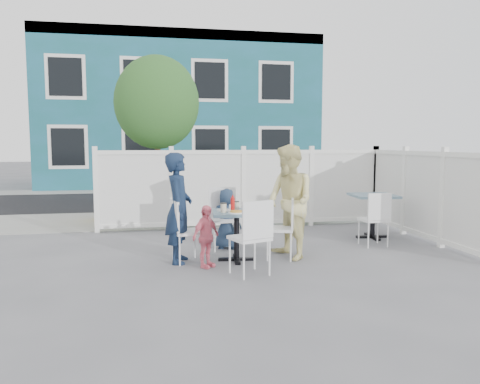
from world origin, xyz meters
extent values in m
plane|color=slate|center=(0.00, 0.00, 0.00)|extent=(80.00, 80.00, 0.00)
cube|color=gray|center=(0.00, 3.80, 0.01)|extent=(24.00, 2.60, 0.01)
cube|color=black|center=(0.00, 7.50, 0.00)|extent=(24.00, 5.00, 0.01)
cube|color=gray|center=(0.00, 10.60, 0.01)|extent=(24.00, 1.60, 0.01)
cube|color=#19585B|center=(-0.50, 14.00, 3.00)|extent=(11.00, 6.00, 6.00)
cube|color=white|center=(-0.50, 11.04, 5.80)|extent=(11.00, 0.08, 0.40)
cube|color=black|center=(-3.00, 11.02, 1.60)|extent=(1.20, 0.04, 1.40)
cube|color=black|center=(1.00, 11.02, 1.60)|extent=(1.20, 0.04, 1.40)
cube|color=black|center=(-3.00, 11.02, 4.10)|extent=(1.20, 0.04, 1.40)
cube|color=black|center=(1.00, 11.02, 4.10)|extent=(1.20, 0.04, 1.40)
cube|color=white|center=(0.10, 2.40, 0.82)|extent=(5.80, 0.04, 1.40)
cube|color=white|center=(0.10, 2.40, 1.56)|extent=(5.86, 0.08, 0.08)
cube|color=white|center=(0.10, 2.40, 0.06)|extent=(5.86, 0.08, 0.12)
cube|color=white|center=(3.00, 0.60, 0.82)|extent=(0.04, 3.60, 1.40)
cube|color=white|center=(3.00, 0.60, 1.56)|extent=(0.08, 3.66, 0.08)
cube|color=white|center=(3.00, 0.60, 0.06)|extent=(0.08, 3.66, 0.12)
cylinder|color=#382316|center=(-1.60, 3.30, 1.20)|extent=(0.12, 0.12, 2.40)
ellipsoid|color=#2A5522|center=(-1.60, 3.30, 2.60)|extent=(1.80, 1.62, 1.98)
cube|color=gold|center=(-2.67, 4.00, 0.62)|extent=(0.74, 0.58, 1.25)
imported|color=#2A5522|center=(-0.70, 3.10, 0.78)|extent=(1.16, 1.16, 1.56)
imported|color=#2A5522|center=(1.58, 3.00, 0.73)|extent=(1.56, 1.43, 1.46)
cube|color=#406283|center=(-0.52, -0.22, 0.72)|extent=(0.77, 0.77, 0.04)
cylinder|color=black|center=(-0.52, -0.22, 0.36)|extent=(0.08, 0.08, 0.68)
cube|color=black|center=(-0.52, -0.22, 0.02)|extent=(0.56, 0.14, 0.04)
cube|color=black|center=(-0.52, -0.22, 0.02)|extent=(0.14, 0.56, 0.04)
cube|color=#406283|center=(2.24, 0.96, 0.78)|extent=(0.83, 0.83, 0.04)
cylinder|color=black|center=(2.24, 0.96, 0.39)|extent=(0.09, 0.09, 0.74)
cube|color=black|center=(2.24, 0.96, 0.02)|extent=(0.60, 0.14, 0.04)
cube|color=black|center=(2.24, 0.96, 0.02)|extent=(0.14, 0.60, 0.04)
cube|color=white|center=(-1.25, -0.17, 0.45)|extent=(0.48, 0.49, 0.04)
cube|color=white|center=(-1.43, -0.21, 0.70)|extent=(0.12, 0.41, 0.45)
cylinder|color=white|center=(-1.12, 0.04, 0.22)|extent=(0.02, 0.02, 0.45)
cylinder|color=white|center=(-1.04, -0.31, 0.22)|extent=(0.02, 0.02, 0.45)
cylinder|color=white|center=(-1.45, -0.03, 0.22)|extent=(0.02, 0.02, 0.45)
cylinder|color=white|center=(-1.37, -0.38, 0.22)|extent=(0.02, 0.02, 0.45)
cube|color=white|center=(0.14, -0.22, 0.45)|extent=(0.51, 0.52, 0.04)
cube|color=white|center=(0.32, -0.28, 0.71)|extent=(0.16, 0.41, 0.45)
cylinder|color=white|center=(-0.08, -0.35, 0.23)|extent=(0.02, 0.02, 0.45)
cylinder|color=white|center=(0.03, 0.00, 0.23)|extent=(0.02, 0.02, 0.45)
cylinder|color=white|center=(0.25, -0.45, 0.23)|extent=(0.02, 0.02, 0.45)
cylinder|color=white|center=(0.35, -0.10, 0.23)|extent=(0.02, 0.02, 0.45)
cube|color=white|center=(-0.58, 0.56, 0.49)|extent=(0.47, 0.45, 0.04)
cube|color=white|center=(-0.59, 0.76, 0.76)|extent=(0.46, 0.05, 0.49)
cylinder|color=white|center=(-0.38, 0.38, 0.24)|extent=(0.03, 0.03, 0.49)
cylinder|color=white|center=(-0.77, 0.37, 0.24)|extent=(0.03, 0.03, 0.49)
cylinder|color=white|center=(-0.39, 0.75, 0.24)|extent=(0.03, 0.03, 0.49)
cylinder|color=white|center=(-0.78, 0.74, 0.24)|extent=(0.03, 0.03, 0.49)
cube|color=white|center=(-0.49, -0.98, 0.49)|extent=(0.58, 0.56, 0.04)
cube|color=white|center=(-0.42, -1.17, 0.76)|extent=(0.44, 0.18, 0.49)
cylinder|color=white|center=(-0.73, -0.87, 0.25)|extent=(0.03, 0.03, 0.49)
cylinder|color=white|center=(-0.36, -0.74, 0.25)|extent=(0.03, 0.03, 0.49)
cylinder|color=white|center=(-0.61, -1.22, 0.25)|extent=(0.03, 0.03, 0.49)
cylinder|color=white|center=(-0.24, -1.09, 0.25)|extent=(0.03, 0.03, 0.49)
cube|color=white|center=(1.95, 0.34, 0.45)|extent=(0.43, 0.41, 0.04)
cube|color=white|center=(1.95, 0.15, 0.70)|extent=(0.42, 0.04, 0.45)
cylinder|color=white|center=(1.76, 0.51, 0.22)|extent=(0.02, 0.02, 0.45)
cylinder|color=white|center=(2.12, 0.52, 0.22)|extent=(0.02, 0.02, 0.45)
cylinder|color=white|center=(1.77, 0.17, 0.22)|extent=(0.02, 0.02, 0.45)
cylinder|color=white|center=(2.13, 0.18, 0.22)|extent=(0.02, 0.02, 0.45)
imported|color=#14243E|center=(-1.37, -0.15, 0.80)|extent=(0.47, 0.64, 1.61)
imported|color=#E6D14B|center=(0.28, -0.23, 0.86)|extent=(0.85, 0.98, 1.72)
imported|color=#20324B|center=(-0.54, 0.60, 0.50)|extent=(0.57, 0.46, 1.00)
imported|color=pink|center=(-1.01, -0.52, 0.44)|extent=(0.53, 0.51, 0.88)
cylinder|color=white|center=(-0.55, -0.38, 0.75)|extent=(0.25, 0.25, 0.02)
cylinder|color=white|center=(-0.69, -0.12, 0.75)|extent=(0.22, 0.22, 0.01)
imported|color=white|center=(-0.32, -0.22, 0.77)|extent=(0.26, 0.26, 0.06)
cylinder|color=beige|center=(-0.73, -0.29, 0.80)|extent=(0.09, 0.09, 0.13)
cylinder|color=beige|center=(-0.47, 0.03, 0.79)|extent=(0.07, 0.07, 0.11)
cylinder|color=red|center=(-0.57, -0.16, 0.84)|extent=(0.06, 0.06, 0.20)
cylinder|color=white|center=(-0.58, 0.03, 0.78)|extent=(0.03, 0.03, 0.07)
cylinder|color=black|center=(-0.55, 0.02, 0.78)|extent=(0.03, 0.03, 0.08)
camera|label=1|loc=(-1.74, -6.93, 1.74)|focal=35.00mm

